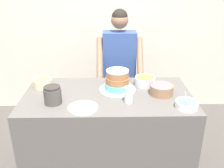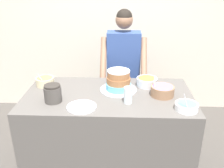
{
  "view_description": "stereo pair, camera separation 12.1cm",
  "coord_description": "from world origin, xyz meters",
  "px_view_note": "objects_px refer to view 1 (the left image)",
  "views": [
    {
      "loc": [
        -0.0,
        -1.65,
        1.93
      ],
      "look_at": [
        0.04,
        0.36,
        1.07
      ],
      "focal_mm": 40.0,
      "sensor_mm": 36.0,
      "label": 1
    },
    {
      "loc": [
        0.12,
        -1.65,
        1.93
      ],
      "look_at": [
        0.04,
        0.36,
        1.07
      ],
      "focal_mm": 40.0,
      "sensor_mm": 36.0,
      "label": 2
    }
  ],
  "objects_px": {
    "frosting_bowl_blue": "(187,104)",
    "frosting_bowl_purple": "(162,89)",
    "cake": "(118,81)",
    "ceramic_plate": "(83,108)",
    "stoneware_jar": "(53,95)",
    "frosting_bowl_orange": "(145,81)",
    "drinking_glass": "(129,95)",
    "frosting_bowl_yellow": "(43,83)",
    "person_baker": "(119,65)"
  },
  "relations": [
    {
      "from": "cake",
      "to": "ceramic_plate",
      "type": "xyz_separation_m",
      "value": [
        -0.3,
        -0.36,
        -0.08
      ]
    },
    {
      "from": "frosting_bowl_purple",
      "to": "ceramic_plate",
      "type": "bearing_deg",
      "value": -159.78
    },
    {
      "from": "drinking_glass",
      "to": "frosting_bowl_yellow",
      "type": "bearing_deg",
      "value": 156.92
    },
    {
      "from": "cake",
      "to": "drinking_glass",
      "type": "height_order",
      "value": "cake"
    },
    {
      "from": "person_baker",
      "to": "frosting_bowl_purple",
      "type": "distance_m",
      "value": 0.85
    },
    {
      "from": "frosting_bowl_orange",
      "to": "stoneware_jar",
      "type": "height_order",
      "value": "stoneware_jar"
    },
    {
      "from": "drinking_glass",
      "to": "person_baker",
      "type": "bearing_deg",
      "value": 92.27
    },
    {
      "from": "frosting_bowl_orange",
      "to": "cake",
      "type": "bearing_deg",
      "value": -157.93
    },
    {
      "from": "frosting_bowl_purple",
      "to": "stoneware_jar",
      "type": "bearing_deg",
      "value": -170.65
    },
    {
      "from": "ceramic_plate",
      "to": "stoneware_jar",
      "type": "relative_size",
      "value": 1.58
    },
    {
      "from": "cake",
      "to": "frosting_bowl_blue",
      "type": "relative_size",
      "value": 1.87
    },
    {
      "from": "frosting_bowl_yellow",
      "to": "ceramic_plate",
      "type": "xyz_separation_m",
      "value": [
        0.43,
        -0.44,
        -0.04
      ]
    },
    {
      "from": "frosting_bowl_orange",
      "to": "drinking_glass",
      "type": "height_order",
      "value": "drinking_glass"
    },
    {
      "from": "cake",
      "to": "drinking_glass",
      "type": "xyz_separation_m",
      "value": [
        0.08,
        -0.26,
        -0.02
      ]
    },
    {
      "from": "person_baker",
      "to": "ceramic_plate",
      "type": "bearing_deg",
      "value": -108.52
    },
    {
      "from": "frosting_bowl_yellow",
      "to": "ceramic_plate",
      "type": "relative_size",
      "value": 0.72
    },
    {
      "from": "ceramic_plate",
      "to": "cake",
      "type": "bearing_deg",
      "value": 50.34
    },
    {
      "from": "frosting_bowl_blue",
      "to": "stoneware_jar",
      "type": "xyz_separation_m",
      "value": [
        -1.11,
        0.1,
        0.04
      ]
    },
    {
      "from": "frosting_bowl_blue",
      "to": "frosting_bowl_orange",
      "type": "height_order",
      "value": "frosting_bowl_blue"
    },
    {
      "from": "frosting_bowl_yellow",
      "to": "ceramic_plate",
      "type": "distance_m",
      "value": 0.62
    },
    {
      "from": "cake",
      "to": "frosting_bowl_purple",
      "type": "distance_m",
      "value": 0.41
    },
    {
      "from": "person_baker",
      "to": "drinking_glass",
      "type": "xyz_separation_m",
      "value": [
        0.04,
        -0.93,
        0.05
      ]
    },
    {
      "from": "cake",
      "to": "frosting_bowl_orange",
      "type": "distance_m",
      "value": 0.3
    },
    {
      "from": "drinking_glass",
      "to": "ceramic_plate",
      "type": "distance_m",
      "value": 0.4
    },
    {
      "from": "cake",
      "to": "stoneware_jar",
      "type": "xyz_separation_m",
      "value": [
        -0.55,
        -0.26,
        -0.01
      ]
    },
    {
      "from": "frosting_bowl_orange",
      "to": "frosting_bowl_yellow",
      "type": "bearing_deg",
      "value": -178.57
    },
    {
      "from": "cake",
      "to": "frosting_bowl_blue",
      "type": "distance_m",
      "value": 0.66
    },
    {
      "from": "frosting_bowl_blue",
      "to": "drinking_glass",
      "type": "xyz_separation_m",
      "value": [
        -0.47,
        0.1,
        0.04
      ]
    },
    {
      "from": "cake",
      "to": "frosting_bowl_orange",
      "type": "bearing_deg",
      "value": 22.07
    },
    {
      "from": "frosting_bowl_blue",
      "to": "stoneware_jar",
      "type": "distance_m",
      "value": 1.11
    },
    {
      "from": "frosting_bowl_purple",
      "to": "ceramic_plate",
      "type": "xyz_separation_m",
      "value": [
        -0.69,
        -0.25,
        -0.04
      ]
    },
    {
      "from": "ceramic_plate",
      "to": "stoneware_jar",
      "type": "bearing_deg",
      "value": 159.2
    },
    {
      "from": "person_baker",
      "to": "frosting_bowl_purple",
      "type": "relative_size",
      "value": 7.69
    },
    {
      "from": "cake",
      "to": "frosting_bowl_purple",
      "type": "bearing_deg",
      "value": -14.41
    },
    {
      "from": "drinking_glass",
      "to": "stoneware_jar",
      "type": "distance_m",
      "value": 0.64
    },
    {
      "from": "frosting_bowl_orange",
      "to": "ceramic_plate",
      "type": "height_order",
      "value": "frosting_bowl_orange"
    },
    {
      "from": "person_baker",
      "to": "frosting_bowl_orange",
      "type": "relative_size",
      "value": 8.06
    },
    {
      "from": "frosting_bowl_blue",
      "to": "stoneware_jar",
      "type": "relative_size",
      "value": 1.2
    },
    {
      "from": "person_baker",
      "to": "ceramic_plate",
      "type": "distance_m",
      "value": 1.08
    },
    {
      "from": "frosting_bowl_blue",
      "to": "frosting_bowl_purple",
      "type": "height_order",
      "value": "frosting_bowl_purple"
    },
    {
      "from": "person_baker",
      "to": "frosting_bowl_blue",
      "type": "relative_size",
      "value": 8.71
    },
    {
      "from": "person_baker",
      "to": "frosting_bowl_purple",
      "type": "bearing_deg",
      "value": -65.64
    },
    {
      "from": "person_baker",
      "to": "frosting_bowl_orange",
      "type": "bearing_deg",
      "value": -67.72
    },
    {
      "from": "frosting_bowl_purple",
      "to": "frosting_bowl_orange",
      "type": "relative_size",
      "value": 1.05
    },
    {
      "from": "frosting_bowl_purple",
      "to": "ceramic_plate",
      "type": "relative_size",
      "value": 0.86
    },
    {
      "from": "frosting_bowl_yellow",
      "to": "stoneware_jar",
      "type": "bearing_deg",
      "value": -63.72
    },
    {
      "from": "drinking_glass",
      "to": "ceramic_plate",
      "type": "xyz_separation_m",
      "value": [
        -0.38,
        -0.1,
        -0.07
      ]
    },
    {
      "from": "frosting_bowl_yellow",
      "to": "frosting_bowl_orange",
      "type": "height_order",
      "value": "frosting_bowl_yellow"
    },
    {
      "from": "frosting_bowl_blue",
      "to": "frosting_bowl_purple",
      "type": "relative_size",
      "value": 0.88
    },
    {
      "from": "frosting_bowl_blue",
      "to": "ceramic_plate",
      "type": "relative_size",
      "value": 0.76
    }
  ]
}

